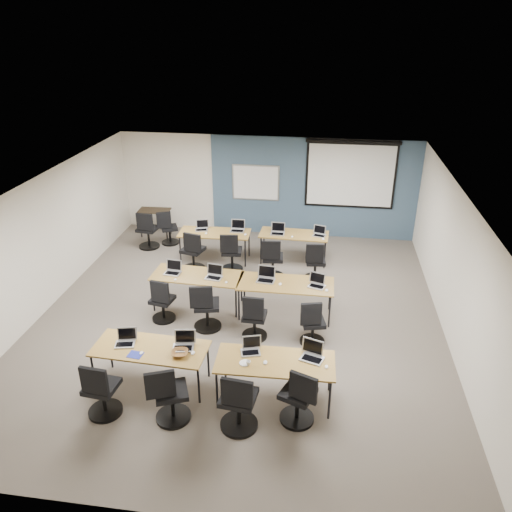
% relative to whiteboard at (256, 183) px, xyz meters
% --- Properties ---
extents(floor, '(8.00, 9.00, 0.02)m').
position_rel_whiteboard_xyz_m(floor, '(0.30, -4.43, -1.45)').
color(floor, '#6B6354').
rests_on(floor, ground).
extents(ceiling, '(8.00, 9.00, 0.02)m').
position_rel_whiteboard_xyz_m(ceiling, '(0.30, -4.43, 1.25)').
color(ceiling, white).
rests_on(ceiling, ground).
extents(wall_back, '(8.00, 0.04, 2.70)m').
position_rel_whiteboard_xyz_m(wall_back, '(0.30, 0.07, -0.10)').
color(wall_back, beige).
rests_on(wall_back, ground).
extents(wall_front, '(8.00, 0.04, 2.70)m').
position_rel_whiteboard_xyz_m(wall_front, '(0.30, -8.93, -0.10)').
color(wall_front, beige).
rests_on(wall_front, ground).
extents(wall_left, '(0.04, 9.00, 2.70)m').
position_rel_whiteboard_xyz_m(wall_left, '(-3.70, -4.43, -0.10)').
color(wall_left, beige).
rests_on(wall_left, ground).
extents(wall_right, '(0.04, 9.00, 2.70)m').
position_rel_whiteboard_xyz_m(wall_right, '(4.30, -4.43, -0.10)').
color(wall_right, beige).
rests_on(wall_right, ground).
extents(blue_accent_panel, '(5.50, 0.04, 2.70)m').
position_rel_whiteboard_xyz_m(blue_accent_panel, '(1.55, 0.04, -0.10)').
color(blue_accent_panel, '#3D5977').
rests_on(blue_accent_panel, wall_back).
extents(whiteboard, '(1.28, 0.03, 0.98)m').
position_rel_whiteboard_xyz_m(whiteboard, '(0.00, 0.00, 0.00)').
color(whiteboard, '#A5AEB4').
rests_on(whiteboard, wall_back).
extents(projector_screen, '(2.40, 0.10, 1.82)m').
position_rel_whiteboard_xyz_m(projector_screen, '(2.50, -0.02, 0.44)').
color(projector_screen, black).
rests_on(projector_screen, wall_back).
extents(training_table_front_left, '(1.83, 0.76, 0.73)m').
position_rel_whiteboard_xyz_m(training_table_front_left, '(-0.75, -6.62, -0.76)').
color(training_table_front_left, '#A26029').
rests_on(training_table_front_left, floor).
extents(training_table_front_right, '(1.83, 0.76, 0.73)m').
position_rel_whiteboard_xyz_m(training_table_front_right, '(1.26, -6.68, -0.76)').
color(training_table_front_right, brown).
rests_on(training_table_front_right, floor).
extents(training_table_mid_left, '(1.84, 0.77, 0.73)m').
position_rel_whiteboard_xyz_m(training_table_mid_left, '(-0.62, -4.09, -0.76)').
color(training_table_mid_left, brown).
rests_on(training_table_mid_left, floor).
extents(training_table_mid_right, '(1.90, 0.79, 0.73)m').
position_rel_whiteboard_xyz_m(training_table_mid_right, '(1.20, -4.18, -0.76)').
color(training_table_mid_right, '#A96339').
rests_on(training_table_mid_right, floor).
extents(training_table_back_left, '(1.73, 0.72, 0.73)m').
position_rel_whiteboard_xyz_m(training_table_back_left, '(-0.75, -1.85, -0.77)').
color(training_table_back_left, brown).
rests_on(training_table_back_left, floor).
extents(training_table_back_right, '(1.66, 0.69, 0.73)m').
position_rel_whiteboard_xyz_m(training_table_back_right, '(1.18, -1.67, -0.77)').
color(training_table_back_right, '#8C5F3E').
rests_on(training_table_back_right, floor).
extents(laptop_0, '(0.31, 0.26, 0.24)m').
position_rel_whiteboard_xyz_m(laptop_0, '(-1.17, -6.55, -0.66)').
color(laptop_0, '#AAA9B6').
rests_on(laptop_0, training_table_front_left).
extents(mouse_0, '(0.07, 0.09, 0.03)m').
position_rel_whiteboard_xyz_m(mouse_0, '(-0.83, -6.78, -0.71)').
color(mouse_0, white).
rests_on(mouse_0, training_table_front_left).
extents(task_chair_0, '(0.52, 0.52, 1.00)m').
position_rel_whiteboard_xyz_m(task_chair_0, '(-1.27, -7.41, -1.04)').
color(task_chair_0, black).
rests_on(task_chair_0, floor).
extents(laptop_1, '(0.34, 0.29, 0.26)m').
position_rel_whiteboard_xyz_m(laptop_1, '(-0.22, -6.51, -0.66)').
color(laptop_1, '#A2A2A9').
rests_on(laptop_1, training_table_front_left).
extents(mouse_1, '(0.07, 0.11, 0.04)m').
position_rel_whiteboard_xyz_m(mouse_1, '(-0.03, -6.67, -0.71)').
color(mouse_1, white).
rests_on(mouse_1, training_table_front_left).
extents(task_chair_1, '(0.56, 0.53, 1.01)m').
position_rel_whiteboard_xyz_m(task_chair_1, '(-0.22, -7.37, -1.03)').
color(task_chair_1, black).
rests_on(task_chair_1, floor).
extents(laptop_2, '(0.30, 0.26, 0.23)m').
position_rel_whiteboard_xyz_m(laptop_2, '(0.86, -6.48, -0.66)').
color(laptop_2, '#A2A2AC').
rests_on(laptop_2, training_table_front_right).
extents(mouse_2, '(0.09, 0.12, 0.04)m').
position_rel_whiteboard_xyz_m(mouse_2, '(1.12, -6.75, -0.71)').
color(mouse_2, white).
rests_on(mouse_2, training_table_front_right).
extents(task_chair_2, '(0.56, 0.56, 1.04)m').
position_rel_whiteboard_xyz_m(task_chair_2, '(0.81, -7.39, -1.02)').
color(task_chair_2, black).
rests_on(task_chair_2, floor).
extents(laptop_3, '(0.34, 0.29, 0.26)m').
position_rel_whiteboard_xyz_m(laptop_3, '(1.82, -6.50, -0.66)').
color(laptop_3, '#BEBEBE').
rests_on(laptop_3, training_table_front_right).
extents(mouse_3, '(0.07, 0.10, 0.03)m').
position_rel_whiteboard_xyz_m(mouse_3, '(2.05, -6.72, -0.71)').
color(mouse_3, white).
rests_on(mouse_3, training_table_front_right).
extents(task_chair_3, '(0.55, 0.52, 1.00)m').
position_rel_whiteboard_xyz_m(task_chair_3, '(1.67, -7.14, -1.04)').
color(task_chair_3, black).
rests_on(task_chair_3, floor).
extents(laptop_4, '(0.33, 0.28, 0.25)m').
position_rel_whiteboard_xyz_m(laptop_4, '(-1.13, -4.06, -0.66)').
color(laptop_4, silver).
rests_on(laptop_4, training_table_mid_left).
extents(mouse_4, '(0.07, 0.10, 0.03)m').
position_rel_whiteboard_xyz_m(mouse_4, '(-1.00, -4.37, -0.71)').
color(mouse_4, white).
rests_on(mouse_4, training_table_mid_left).
extents(task_chair_4, '(0.47, 0.47, 0.95)m').
position_rel_whiteboard_xyz_m(task_chair_4, '(-1.18, -4.75, -1.06)').
color(task_chair_4, black).
rests_on(task_chair_4, floor).
extents(laptop_5, '(0.33, 0.28, 0.25)m').
position_rel_whiteboard_xyz_m(laptop_5, '(-0.25, -4.13, -0.66)').
color(laptop_5, '#B8B8BA').
rests_on(laptop_5, training_table_mid_left).
extents(mouse_5, '(0.08, 0.10, 0.03)m').
position_rel_whiteboard_xyz_m(mouse_5, '(0.03, -4.33, -0.71)').
color(mouse_5, white).
rests_on(mouse_5, training_table_mid_left).
extents(task_chair_5, '(0.54, 0.54, 1.01)m').
position_rel_whiteboard_xyz_m(task_chair_5, '(-0.26, -4.91, -1.03)').
color(task_chair_5, black).
rests_on(task_chair_5, floor).
extents(laptop_6, '(0.36, 0.30, 0.27)m').
position_rel_whiteboard_xyz_m(laptop_6, '(0.80, -4.10, -0.65)').
color(laptop_6, silver).
rests_on(laptop_6, training_table_mid_right).
extents(mouse_6, '(0.08, 0.11, 0.04)m').
position_rel_whiteboard_xyz_m(mouse_6, '(1.10, -4.26, -0.71)').
color(mouse_6, white).
rests_on(mouse_6, training_table_mid_right).
extents(task_chair_6, '(0.48, 0.48, 0.97)m').
position_rel_whiteboard_xyz_m(task_chair_6, '(0.71, -5.09, -1.05)').
color(task_chair_6, black).
rests_on(task_chair_6, floor).
extents(laptop_7, '(0.32, 0.27, 0.24)m').
position_rel_whiteboard_xyz_m(laptop_7, '(1.82, -4.20, -0.66)').
color(laptop_7, '#B5B5BC').
rests_on(laptop_7, training_table_mid_right).
extents(mouse_7, '(0.08, 0.11, 0.04)m').
position_rel_whiteboard_xyz_m(mouse_7, '(2.01, -4.37, -0.71)').
color(mouse_7, white).
rests_on(mouse_7, training_table_mid_right).
extents(task_chair_7, '(0.47, 0.47, 0.95)m').
position_rel_whiteboard_xyz_m(task_chair_7, '(1.78, -5.12, -1.06)').
color(task_chair_7, black).
rests_on(task_chair_7, floor).
extents(laptop_8, '(0.31, 0.26, 0.24)m').
position_rel_whiteboard_xyz_m(laptop_8, '(-1.10, -1.73, -0.66)').
color(laptop_8, '#AFAFBA').
rests_on(laptop_8, training_table_back_left).
extents(mouse_8, '(0.09, 0.11, 0.03)m').
position_rel_whiteboard_xyz_m(mouse_8, '(-0.93, -1.97, -0.71)').
color(mouse_8, white).
rests_on(mouse_8, training_table_back_left).
extents(task_chair_8, '(0.54, 0.54, 1.02)m').
position_rel_whiteboard_xyz_m(task_chair_8, '(-1.13, -2.52, -1.03)').
color(task_chair_8, black).
rests_on(task_chair_8, floor).
extents(laptop_9, '(0.34, 0.29, 0.26)m').
position_rel_whiteboard_xyz_m(laptop_9, '(-0.21, -1.66, -0.66)').
color(laptop_9, silver).
rests_on(laptop_9, training_table_back_left).
extents(mouse_9, '(0.08, 0.11, 0.04)m').
position_rel_whiteboard_xyz_m(mouse_9, '(0.02, -1.91, -0.71)').
color(mouse_9, white).
rests_on(mouse_9, training_table_back_left).
extents(task_chair_9, '(0.51, 0.51, 0.99)m').
position_rel_whiteboard_xyz_m(task_chair_9, '(-0.23, -2.42, -1.04)').
color(task_chair_9, black).
rests_on(task_chair_9, floor).
extents(laptop_10, '(0.33, 0.28, 0.25)m').
position_rel_whiteboard_xyz_m(laptop_10, '(0.79, -1.70, -0.66)').
color(laptop_10, '#BBBBBF').
rests_on(laptop_10, training_table_back_right).
extents(mouse_10, '(0.09, 0.11, 0.03)m').
position_rel_whiteboard_xyz_m(mouse_10, '(1.15, -1.88, -0.71)').
color(mouse_10, white).
rests_on(mouse_10, training_table_back_right).
extents(task_chair_10, '(0.53, 0.53, 1.00)m').
position_rel_whiteboard_xyz_m(task_chair_10, '(0.77, -2.65, -1.03)').
color(task_chair_10, black).
rests_on(task_chair_10, floor).
extents(laptop_11, '(0.30, 0.26, 0.23)m').
position_rel_whiteboard_xyz_m(laptop_11, '(1.79, -1.68, -0.66)').
color(laptop_11, silver).
rests_on(laptop_11, training_table_back_right).
extents(mouse_11, '(0.09, 0.11, 0.04)m').
position_rel_whiteboard_xyz_m(mouse_11, '(1.90, -1.92, -0.71)').
color(mouse_11, white).
rests_on(mouse_11, training_table_back_right).
extents(task_chair_11, '(0.49, 0.49, 0.97)m').
position_rel_whiteboard_xyz_m(task_chair_11, '(1.74, -2.62, -1.05)').
color(task_chair_11, black).
rests_on(task_chair_11, floor).
extents(blue_mousepad, '(0.24, 0.21, 0.01)m').
position_rel_whiteboard_xyz_m(blue_mousepad, '(-0.91, -6.83, -0.72)').
color(blue_mousepad, '#222C95').
rests_on(blue_mousepad, training_table_front_left).
extents(snack_bowl, '(0.36, 0.36, 0.08)m').
position_rel_whiteboard_xyz_m(snack_bowl, '(-0.23, -6.73, -0.68)').
color(snack_bowl, brown).
rests_on(snack_bowl, training_table_front_left).
extents(snack_plate, '(0.17, 0.17, 0.01)m').
position_rel_whiteboard_xyz_m(snack_plate, '(0.81, -6.79, -0.71)').
color(snack_plate, white).
rests_on(snack_plate, training_table_front_right).
extents(coffee_cup, '(0.07, 0.07, 0.05)m').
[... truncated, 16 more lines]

